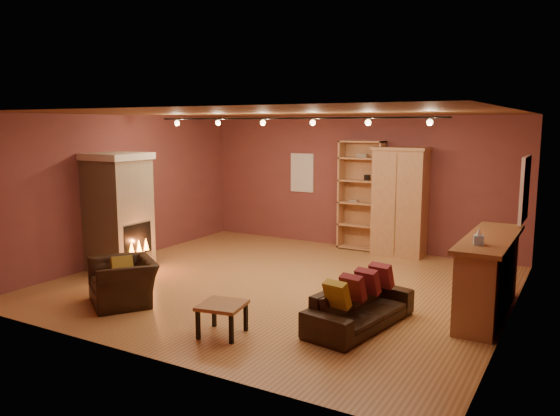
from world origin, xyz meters
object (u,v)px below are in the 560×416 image
Objects in this scene: loveseat at (360,300)px; fireplace at (119,212)px; bar_counter at (488,275)px; coffee_table at (222,308)px; armoire at (400,202)px; armchair at (123,274)px; bookcase at (362,194)px.

fireplace is at bearing 93.38° from loveseat.
coffee_table is at bearing -138.38° from bar_counter.
fireplace is 3.38× the size of coffee_table.
armoire is at bearing 41.18° from fireplace.
armoire is 5.33m from coffee_table.
armchair is (-4.74, -2.17, -0.12)m from bar_counter.
armchair is (1.50, -1.40, -0.62)m from fireplace.
bar_counter is at bearing -52.40° from armoire.
fireplace is 6.31m from bar_counter.
bookcase is at bearing 135.65° from bar_counter.
fireplace reaches higher than coffee_table.
bar_counter reaches higher than coffee_table.
bookcase reaches higher than armoire.
bar_counter is (6.24, 0.77, -0.50)m from fireplace.
bookcase is at bearing 30.93° from loveseat.
coffee_table is at bearing -87.13° from bookcase.
bookcase is at bearing 105.74° from armchair.
bar_counter is (2.16, -2.80, -0.53)m from armoire.
armchair is at bearing -42.98° from fireplace.
fireplace reaches higher than armchair.
fireplace is 4.96m from loveseat.
bookcase is 0.88m from armoire.
loveseat is (0.79, -4.11, -0.73)m from armoire.
coffee_table is at bearing 138.85° from loveseat.
armchair is 1.91× the size of coffee_table.
fireplace is 0.97× the size of armoire.
armoire is at bearing 83.51° from coffee_table.
armchair is (-2.58, -4.97, -0.65)m from armoire.
loveseat is at bearing -68.73° from bookcase.
armchair is at bearing -117.45° from armoire.
loveseat is at bearing -79.07° from armoire.
loveseat is at bearing -136.06° from bar_counter.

